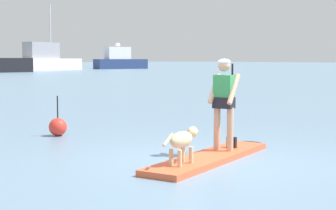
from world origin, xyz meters
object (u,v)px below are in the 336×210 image
(dog, at_px, (183,140))
(paddleboard, at_px, (216,156))
(moored_boat_center, at_px, (45,60))
(marker_buoy, at_px, (58,127))
(person_paddler, at_px, (224,98))
(moored_boat_outer, at_px, (120,61))

(dog, bearing_deg, paddleboard, 12.70)
(dog, bearing_deg, moored_boat_center, 58.89)
(marker_buoy, bearing_deg, dog, -99.39)
(person_paddler, xyz_separation_m, marker_buoy, (-0.68, 4.24, -0.84))
(moored_boat_center, height_order, marker_buoy, moored_boat_center)
(person_paddler, height_order, dog, person_paddler)
(dog, bearing_deg, person_paddler, 12.70)
(paddleboard, xyz_separation_m, marker_buoy, (-0.36, 4.31, 0.16))
(paddleboard, relative_size, moored_boat_center, 0.29)
(dog, height_order, moored_boat_center, moored_boat_center)
(moored_boat_center, bearing_deg, dog, -121.11)
(moored_boat_center, bearing_deg, paddleboard, -120.46)
(moored_boat_center, distance_m, marker_buoy, 69.11)
(person_paddler, height_order, marker_buoy, person_paddler)
(dog, relative_size, marker_buoy, 1.15)
(paddleboard, height_order, person_paddler, person_paddler)
(dog, xyz_separation_m, moored_boat_center, (37.91, 62.82, 1.05))
(paddleboard, bearing_deg, moored_boat_outer, 50.72)
(moored_boat_outer, relative_size, marker_buoy, 10.10)
(dog, xyz_separation_m, moored_boat_outer, (51.90, 62.35, 0.89))
(marker_buoy, bearing_deg, person_paddler, -80.89)
(paddleboard, bearing_deg, dog, -167.30)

